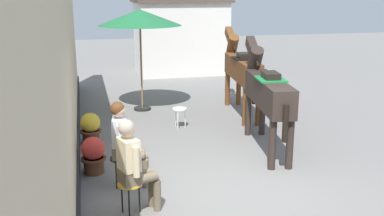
# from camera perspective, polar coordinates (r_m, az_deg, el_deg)

# --- Properties ---
(ground_plane) EXTENTS (40.00, 40.00, 0.00)m
(ground_plane) POSITION_cam_1_polar(r_m,az_deg,el_deg) (9.92, -0.22, -3.15)
(ground_plane) COLOR slate
(pub_facade_wall) EXTENTS (0.34, 14.00, 3.40)m
(pub_facade_wall) POSITION_cam_1_polar(r_m,az_deg,el_deg) (7.83, -16.02, 3.04)
(pub_facade_wall) COLOR #CCB793
(pub_facade_wall) RESTS_ON ground_plane
(distant_cottage) EXTENTS (3.40, 2.60, 3.50)m
(distant_cottage) POSITION_cam_1_polar(r_m,az_deg,el_deg) (17.07, -1.53, 10.55)
(distant_cottage) COLOR silver
(distant_cottage) RESTS_ON ground_plane
(seated_visitor_near) EXTENTS (0.61, 0.48, 1.39)m
(seated_visitor_near) POSITION_cam_1_polar(r_m,az_deg,el_deg) (6.23, -7.46, -6.78)
(seated_visitor_near) COLOR gold
(seated_visitor_near) RESTS_ON ground_plane
(seated_visitor_far) EXTENTS (0.61, 0.48, 1.39)m
(seated_visitor_far) POSITION_cam_1_polar(r_m,az_deg,el_deg) (7.14, -8.58, -3.98)
(seated_visitor_far) COLOR black
(seated_visitor_far) RESTS_ON ground_plane
(saddled_horse_near) EXTENTS (0.75, 2.98, 2.06)m
(saddled_horse_near) POSITION_cam_1_polar(r_m,az_deg,el_deg) (8.80, 9.43, 2.15)
(saddled_horse_near) COLOR #2D231E
(saddled_horse_near) RESTS_ON ground_plane
(saddled_horse_far) EXTENTS (0.67, 2.99, 2.06)m
(saddled_horse_far) POSITION_cam_1_polar(r_m,az_deg,el_deg) (11.31, 6.25, 5.04)
(saddled_horse_far) COLOR brown
(saddled_horse_far) RESTS_ON ground_plane
(flower_planter_inner_far) EXTENTS (0.43, 0.43, 0.64)m
(flower_planter_inner_far) POSITION_cam_1_polar(r_m,az_deg,el_deg) (7.88, -12.38, -5.77)
(flower_planter_inner_far) COLOR brown
(flower_planter_inner_far) RESTS_ON ground_plane
(flower_planter_farthest) EXTENTS (0.43, 0.43, 0.64)m
(flower_planter_farthest) POSITION_cam_1_polar(r_m,az_deg,el_deg) (9.39, -12.71, -2.44)
(flower_planter_farthest) COLOR brown
(flower_planter_farthest) RESTS_ON ground_plane
(cafe_parasol) EXTENTS (2.10, 2.10, 2.58)m
(cafe_parasol) POSITION_cam_1_polar(r_m,az_deg,el_deg) (11.51, -6.62, 11.24)
(cafe_parasol) COLOR black
(cafe_parasol) RESTS_ON ground_plane
(spare_stool_white) EXTENTS (0.32, 0.32, 0.46)m
(spare_stool_white) POSITION_cam_1_polar(r_m,az_deg,el_deg) (10.17, -1.58, -0.35)
(spare_stool_white) COLOR white
(spare_stool_white) RESTS_ON ground_plane
(satchel_bag) EXTENTS (0.29, 0.27, 0.20)m
(satchel_bag) POSITION_cam_1_polar(r_m,az_deg,el_deg) (8.47, -8.79, -5.81)
(satchel_bag) COLOR brown
(satchel_bag) RESTS_ON ground_plane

